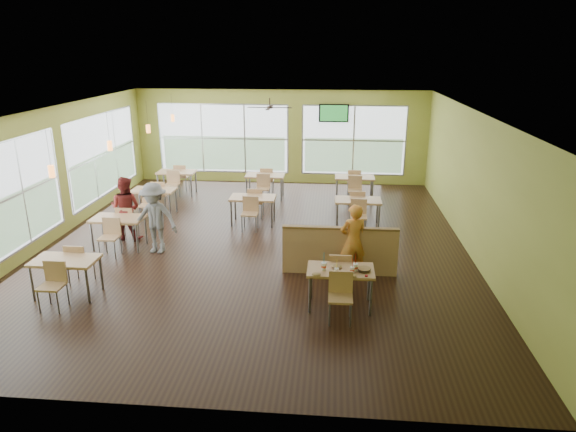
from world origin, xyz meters
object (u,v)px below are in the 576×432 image
object	(u,v)px
man_plaid	(353,241)
half_wall_divider	(340,250)
main_table	(341,275)
food_basket	(364,269)

from	to	relation	value
man_plaid	half_wall_divider	bearing A→B (deg)	-33.38
main_table	half_wall_divider	world-z (taller)	half_wall_divider
half_wall_divider	man_plaid	distance (m)	0.38
half_wall_divider	food_basket	size ratio (longest dim) A/B	9.64
half_wall_divider	man_plaid	xyz separation A→B (m)	(0.27, -0.08, 0.26)
half_wall_divider	man_plaid	bearing A→B (deg)	-17.03
food_basket	man_plaid	bearing A→B (deg)	95.86
man_plaid	food_basket	bearing A→B (deg)	79.51
man_plaid	food_basket	xyz separation A→B (m)	(0.15, -1.41, 0.00)
main_table	half_wall_divider	distance (m)	1.45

